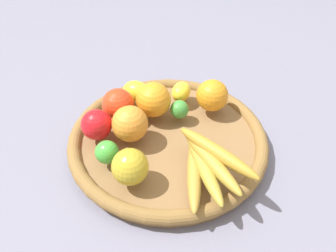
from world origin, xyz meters
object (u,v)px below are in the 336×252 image
(lemon_0, at_px, (137,92))
(lime_0, at_px, (179,109))
(banana_bunch, at_px, (207,163))
(apple_2, at_px, (97,125))
(apple_0, at_px, (130,167))
(orange_2, at_px, (130,124))
(orange_1, at_px, (153,100))
(lime_1, at_px, (107,152))
(lemon_1, at_px, (181,92))
(apple_1, at_px, (118,104))
(orange_0, at_px, (212,95))

(lemon_0, bearing_deg, lime_0, 1.76)
(banana_bunch, height_order, apple_2, apple_2)
(lemon_0, bearing_deg, apple_0, -55.47)
(orange_2, bearing_deg, apple_0, -52.05)
(orange_1, bearing_deg, banana_bunch, -27.21)
(orange_1, bearing_deg, lime_1, -87.34)
(lemon_1, bearing_deg, apple_1, -121.44)
(lemon_1, height_order, apple_1, apple_1)
(apple_2, bearing_deg, apple_0, -22.63)
(orange_2, height_order, apple_1, orange_2)
(orange_2, relative_size, lime_0, 1.81)
(orange_0, bearing_deg, apple_1, -138.21)
(apple_1, bearing_deg, apple_0, -43.93)
(banana_bunch, xyz_separation_m, orange_1, (-0.19, 0.10, 0.01))
(lime_0, bearing_deg, orange_0, 55.57)
(apple_1, bearing_deg, lime_0, 33.59)
(lemon_0, distance_m, apple_1, 0.07)
(banana_bunch, height_order, lime_1, banana_bunch)
(apple_0, bearing_deg, lime_0, 95.74)
(orange_0, relative_size, orange_1, 0.93)
(orange_0, distance_m, lemon_0, 0.18)
(apple_2, distance_m, orange_2, 0.07)
(orange_1, xyz_separation_m, lemon_1, (0.02, 0.08, -0.02))
(apple_2, bearing_deg, lemon_0, 92.78)
(lemon_0, height_order, orange_1, orange_1)
(orange_1, height_order, apple_0, orange_1)
(lemon_0, height_order, apple_0, apple_0)
(lime_1, distance_m, lemon_1, 0.26)
(apple_0, bearing_deg, banana_bunch, 37.81)
(apple_1, bearing_deg, lemon_1, 58.56)
(apple_2, relative_size, orange_2, 0.85)
(orange_2, height_order, lime_0, orange_2)
(orange_1, bearing_deg, lemon_0, 163.11)
(lime_0, xyz_separation_m, apple_0, (0.02, -0.21, 0.01))
(lime_0, xyz_separation_m, lemon_1, (-0.03, 0.06, 0.00))
(apple_2, relative_size, orange_1, 0.82)
(orange_0, relative_size, apple_2, 1.13)
(lime_0, bearing_deg, apple_1, -146.41)
(lemon_0, bearing_deg, apple_1, -86.66)
(lemon_1, height_order, apple_0, apple_0)
(orange_1, bearing_deg, apple_2, -113.62)
(orange_2, relative_size, orange_1, 0.96)
(lime_0, distance_m, lemon_1, 0.07)
(lemon_1, distance_m, apple_1, 0.16)
(orange_2, height_order, lime_1, orange_2)
(orange_0, relative_size, apple_0, 1.07)
(orange_2, bearing_deg, apple_2, -149.36)
(orange_1, xyz_separation_m, lime_1, (0.01, -0.17, -0.02))
(lemon_0, distance_m, apple_0, 0.25)
(apple_2, distance_m, apple_0, 0.15)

